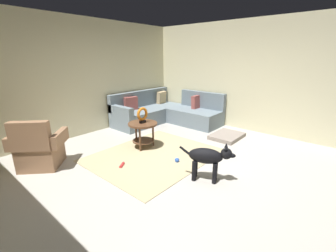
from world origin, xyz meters
TOP-DOWN VIEW (x-y plane):
  - ground_plane at (0.00, 0.00)m, footprint 6.00×6.00m
  - wall_back at (0.00, 2.94)m, footprint 6.00×0.12m
  - wall_right at (2.94, 0.00)m, footprint 0.12×6.00m
  - area_rug at (0.15, 0.70)m, footprint 2.30×1.90m
  - sectional_couch at (1.99, 2.01)m, footprint 2.20×2.25m
  - armchair at (-1.46, 1.86)m, footprint 0.99×0.99m
  - side_table at (0.30, 1.16)m, footprint 0.60×0.60m
  - torus_sculpture at (0.30, 1.16)m, footprint 0.28×0.08m
  - dog_bed_mat at (1.98, 0.08)m, footprint 0.80×0.60m
  - dog at (0.05, -0.55)m, footprint 0.43×0.79m
  - dog_toy_ball at (0.21, 0.18)m, footprint 0.08×0.08m
  - dog_toy_rope at (-0.54, 0.81)m, footprint 0.16×0.13m

SIDE VIEW (x-z plane):
  - ground_plane at x=0.00m, z-range -0.10..0.00m
  - area_rug at x=0.15m, z-range 0.00..0.01m
  - dog_toy_rope at x=-0.54m, z-range 0.00..0.05m
  - dog_toy_ball at x=0.21m, z-range 0.00..0.08m
  - dog_bed_mat at x=1.98m, z-range 0.00..0.09m
  - sectional_couch at x=1.99m, z-range -0.15..0.73m
  - armchair at x=-1.46m, z-range -0.12..0.76m
  - dog at x=0.05m, z-range 0.06..0.69m
  - side_table at x=0.30m, z-range 0.15..0.69m
  - torus_sculpture at x=0.30m, z-range 0.55..0.87m
  - wall_back at x=0.00m, z-range 0.00..2.70m
  - wall_right at x=2.94m, z-range 0.00..2.70m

